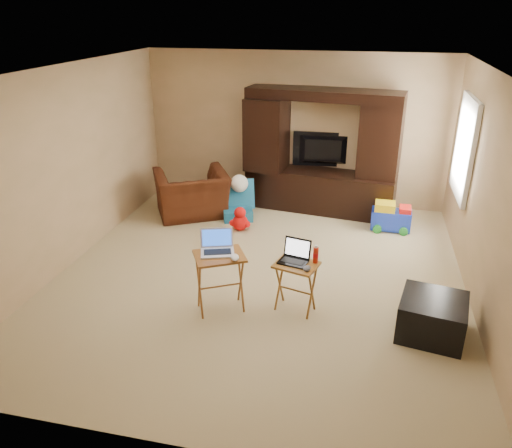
% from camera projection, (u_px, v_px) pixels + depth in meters
% --- Properties ---
extents(floor, '(5.50, 5.50, 0.00)m').
position_uv_depth(floor, '(259.00, 276.00, 6.32)').
color(floor, '#C8BB8A').
rests_on(floor, ground).
extents(ceiling, '(5.50, 5.50, 0.00)m').
position_uv_depth(ceiling, '(260.00, 71.00, 5.32)').
color(ceiling, silver).
rests_on(ceiling, ground).
extents(wall_back, '(5.00, 0.00, 5.00)m').
position_uv_depth(wall_back, '(295.00, 130.00, 8.27)').
color(wall_back, tan).
rests_on(wall_back, ground).
extents(wall_front, '(5.00, 0.00, 5.00)m').
position_uv_depth(wall_front, '(173.00, 311.00, 3.36)').
color(wall_front, tan).
rests_on(wall_front, ground).
extents(wall_left, '(0.00, 5.50, 5.50)m').
position_uv_depth(wall_left, '(67.00, 168.00, 6.32)').
color(wall_left, tan).
rests_on(wall_left, ground).
extents(wall_right, '(0.00, 5.50, 5.50)m').
position_uv_depth(wall_right, '(489.00, 199.00, 5.31)').
color(wall_right, tan).
rests_on(wall_right, ground).
extents(window_pane, '(0.00, 1.20, 1.20)m').
position_uv_depth(window_pane, '(466.00, 148.00, 6.64)').
color(window_pane, white).
rests_on(window_pane, ground).
extents(window_frame, '(0.06, 1.14, 1.34)m').
position_uv_depth(window_frame, '(465.00, 148.00, 6.65)').
color(window_frame, white).
rests_on(window_frame, ground).
extents(entertainment_center, '(2.47, 0.92, 1.97)m').
position_uv_depth(entertainment_center, '(322.00, 152.00, 7.99)').
color(entertainment_center, black).
rests_on(entertainment_center, floor).
extents(television, '(1.01, 0.21, 0.58)m').
position_uv_depth(television, '(323.00, 151.00, 8.21)').
color(television, black).
rests_on(television, entertainment_center).
extents(recliner, '(1.44, 1.39, 0.72)m').
position_uv_depth(recliner, '(192.00, 194.00, 8.02)').
color(recliner, '#4B2110').
rests_on(recliner, floor).
extents(child_rocker, '(0.61, 0.64, 0.61)m').
position_uv_depth(child_rocker, '(237.00, 200.00, 7.91)').
color(child_rocker, '#185F87').
rests_on(child_rocker, floor).
extents(plush_toy, '(0.34, 0.28, 0.37)m').
position_uv_depth(plush_toy, '(240.00, 219.00, 7.54)').
color(plush_toy, red).
rests_on(plush_toy, floor).
extents(push_toy, '(0.60, 0.44, 0.44)m').
position_uv_depth(push_toy, '(391.00, 216.00, 7.53)').
color(push_toy, blue).
rests_on(push_toy, floor).
extents(ottoman, '(0.75, 0.75, 0.41)m').
position_uv_depth(ottoman, '(432.00, 317.00, 5.12)').
color(ottoman, black).
rests_on(ottoman, floor).
extents(tray_table_left, '(0.66, 0.62, 0.68)m').
position_uv_depth(tray_table_left, '(220.00, 283.00, 5.49)').
color(tray_table_left, '#955C24').
rests_on(tray_table_left, floor).
extents(tray_table_right, '(0.53, 0.46, 0.58)m').
position_uv_depth(tray_table_right, '(296.00, 287.00, 5.50)').
color(tray_table_right, '#986124').
rests_on(tray_table_right, floor).
extents(laptop_left, '(0.43, 0.39, 0.24)m').
position_uv_depth(laptop_left, '(217.00, 243.00, 5.33)').
color(laptop_left, silver).
rests_on(laptop_left, tray_table_left).
extents(laptop_right, '(0.35, 0.32, 0.24)m').
position_uv_depth(laptop_right, '(293.00, 253.00, 5.36)').
color(laptop_right, black).
rests_on(laptop_right, tray_table_right).
extents(mouse_left, '(0.13, 0.16, 0.06)m').
position_uv_depth(mouse_left, '(235.00, 257.00, 5.24)').
color(mouse_left, white).
rests_on(mouse_left, tray_table_left).
extents(mouse_right, '(0.10, 0.13, 0.05)m').
position_uv_depth(mouse_right, '(307.00, 268.00, 5.24)').
color(mouse_right, '#444349').
rests_on(mouse_right, tray_table_right).
extents(water_bottle, '(0.06, 0.06, 0.18)m').
position_uv_depth(water_bottle, '(316.00, 255.00, 5.38)').
color(water_bottle, red).
rests_on(water_bottle, tray_table_right).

